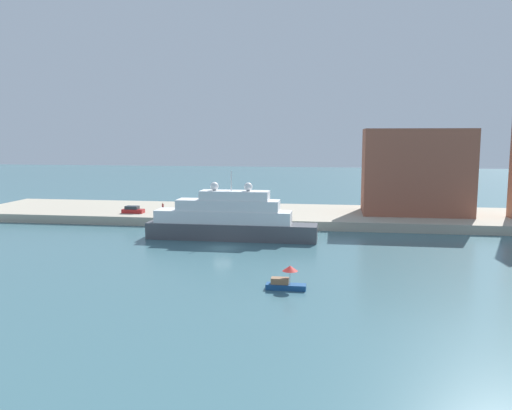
{
  "coord_description": "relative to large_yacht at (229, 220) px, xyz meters",
  "views": [
    {
      "loc": [
        15.85,
        -71.87,
        16.08
      ],
      "look_at": [
        4.01,
        6.0,
        5.59
      ],
      "focal_mm": 36.45,
      "sensor_mm": 36.0,
      "label": 1
    }
  ],
  "objects": [
    {
      "name": "parked_car",
      "position": [
        -21.49,
        14.2,
        -0.9
      ],
      "size": [
        4.04,
        1.78,
        1.35
      ],
      "color": "#B21E1E",
      "rests_on": "quay_dock"
    },
    {
      "name": "mooring_bollard",
      "position": [
        4.92,
        10.86,
        -1.11
      ],
      "size": [
        0.54,
        0.54,
        0.74
      ],
      "primitive_type": "cylinder",
      "color": "black",
      "rests_on": "quay_dock"
    },
    {
      "name": "large_yacht",
      "position": [
        0.0,
        0.0,
        0.0
      ],
      "size": [
        26.69,
        4.32,
        10.74
      ],
      "color": "#4C4C51",
      "rests_on": "ground"
    },
    {
      "name": "quay_dock",
      "position": [
        0.37,
        20.76,
        -2.27
      ],
      "size": [
        110.0,
        22.81,
        1.59
      ],
      "primitive_type": "cube",
      "color": "#ADA38E",
      "rests_on": "ground"
    },
    {
      "name": "person_figure",
      "position": [
        -16.71,
        17.52,
        -0.73
      ],
      "size": [
        0.36,
        0.36,
        1.64
      ],
      "color": "maroon",
      "rests_on": "quay_dock"
    },
    {
      "name": "ground",
      "position": [
        0.37,
        -6.65,
        -3.07
      ],
      "size": [
        400.0,
        400.0,
        0.0
      ],
      "primitive_type": "plane",
      "color": "#3D6670"
    },
    {
      "name": "harbor_building",
      "position": [
        31.24,
        21.77,
        6.43
      ],
      "size": [
        19.45,
        10.95,
        15.83
      ],
      "primitive_type": "cube",
      "color": "#93513D",
      "rests_on": "quay_dock"
    },
    {
      "name": "small_motorboat",
      "position": [
        11.33,
        -25.47,
        -2.13
      ],
      "size": [
        4.23,
        1.63,
        2.58
      ],
      "color": "navy",
      "rests_on": "ground"
    }
  ]
}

